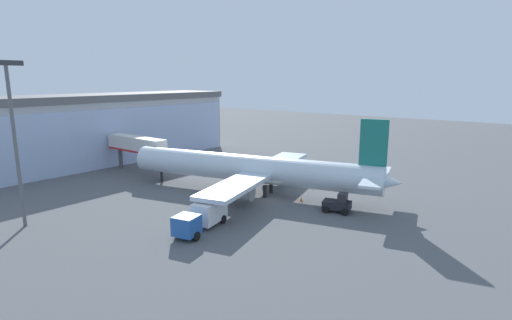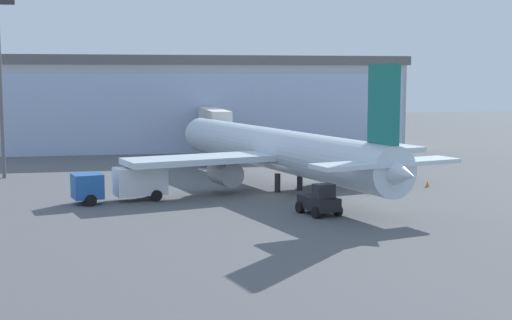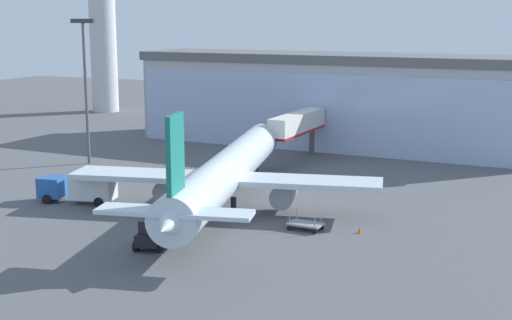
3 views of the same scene
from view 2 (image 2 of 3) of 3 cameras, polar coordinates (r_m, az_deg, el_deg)
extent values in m
plane|color=#545659|center=(59.61, 1.54, -2.79)|extent=(240.00, 240.00, 0.00)
cube|color=#ADADAD|center=(97.69, -4.39, 4.26)|extent=(54.73, 13.61, 11.29)
cube|color=#AABCDE|center=(91.67, -3.92, 3.75)|extent=(53.27, 1.97, 10.16)
cube|color=#5E5E5E|center=(97.61, -4.42, 7.93)|extent=(55.82, 13.88, 1.20)
cube|color=silver|center=(84.60, -3.38, 3.28)|extent=(2.53, 13.08, 2.40)
cube|color=red|center=(84.67, -3.38, 2.57)|extent=(2.57, 13.08, 0.30)
cylinder|color=#4C4C51|center=(89.65, -3.82, 1.57)|extent=(0.70, 0.70, 3.56)
cylinder|color=#59595E|center=(72.76, -19.74, 5.11)|extent=(0.36, 0.36, 16.59)
cylinder|color=silver|center=(63.35, 1.45, 0.90)|extent=(11.46, 35.02, 3.64)
cone|color=silver|center=(79.25, -4.46, 2.07)|extent=(4.22, 3.74, 3.64)
cone|color=silver|center=(48.61, 11.10, -1.03)|extent=(4.09, 4.64, 3.28)
cube|color=silver|center=(61.85, 2.20, 0.41)|extent=(28.23, 10.40, 0.50)
cube|color=silver|center=(49.34, 10.41, -0.26)|extent=(11.26, 4.82, 0.30)
cube|color=#197266|center=(49.41, 10.17, 4.42)|extent=(1.07, 3.20, 5.47)
cylinder|color=gray|center=(60.14, -2.49, -1.07)|extent=(2.77, 3.59, 2.10)
cylinder|color=gray|center=(65.12, 6.11, -0.50)|extent=(2.77, 3.59, 2.10)
cylinder|color=black|center=(60.76, 1.73, -1.85)|extent=(0.50, 0.50, 1.60)
cylinder|color=black|center=(61.81, 3.52, -1.71)|extent=(0.50, 0.50, 1.60)
cylinder|color=black|center=(76.75, -3.61, -0.05)|extent=(0.40, 0.40, 1.60)
cube|color=#2659A5|center=(56.69, -13.34, -2.04)|extent=(2.60, 2.60, 1.90)
cube|color=white|center=(57.64, -9.26, -1.65)|extent=(4.36, 2.97, 2.20)
cylinder|color=black|center=(55.78, -13.09, -3.17)|extent=(0.94, 0.48, 0.90)
cylinder|color=black|center=(57.91, -13.54, -2.82)|extent=(0.94, 0.48, 0.90)
cylinder|color=black|center=(57.04, -7.97, -2.84)|extent=(0.94, 0.48, 0.90)
cylinder|color=black|center=(59.12, -8.59, -2.51)|extent=(0.94, 0.48, 0.90)
cube|color=gray|center=(62.80, 10.43, -1.93)|extent=(2.90, 1.79, 0.16)
cylinder|color=black|center=(61.81, 9.67, -2.34)|extent=(0.45, 0.15, 0.44)
cylinder|color=gray|center=(61.68, 9.69, -1.58)|extent=(0.08, 0.08, 0.90)
cylinder|color=black|center=(63.15, 9.25, -2.14)|extent=(0.45, 0.15, 0.44)
cylinder|color=gray|center=(63.03, 9.26, -1.39)|extent=(0.08, 0.08, 0.90)
cylinder|color=black|center=(62.57, 11.62, -2.27)|extent=(0.45, 0.15, 0.44)
cylinder|color=gray|center=(62.44, 11.63, -1.52)|extent=(0.08, 0.08, 0.90)
cylinder|color=black|center=(63.90, 11.16, -2.07)|extent=(0.45, 0.15, 0.44)
cylinder|color=gray|center=(63.77, 11.17, -1.34)|extent=(0.08, 0.08, 0.90)
cube|color=black|center=(51.30, 5.04, -3.43)|extent=(2.51, 3.54, 0.90)
cube|color=#26262B|center=(50.61, 5.44, -2.48)|extent=(1.60, 1.31, 1.00)
cylinder|color=black|center=(51.86, 3.53, -3.81)|extent=(0.53, 0.86, 0.80)
cylinder|color=black|center=(52.78, 5.22, -3.63)|extent=(0.53, 0.86, 0.80)
cylinder|color=black|center=(49.98, 4.84, -4.22)|extent=(0.53, 0.86, 0.80)
cylinder|color=black|center=(50.94, 6.57, -4.03)|extent=(0.53, 0.86, 0.80)
cone|color=orange|center=(56.79, 4.33, -3.01)|extent=(0.36, 0.36, 0.55)
cone|color=orange|center=(65.54, 13.55, -1.87)|extent=(0.36, 0.36, 0.55)
camera|label=1|loc=(38.76, -55.74, 11.93)|focal=28.00mm
camera|label=3|loc=(44.76, 73.25, 11.18)|focal=50.00mm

